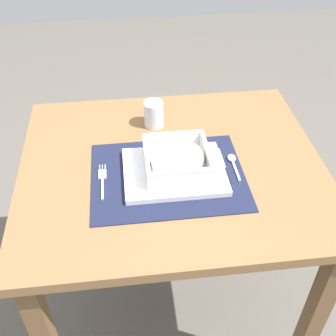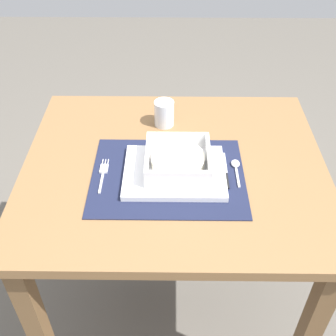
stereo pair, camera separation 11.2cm
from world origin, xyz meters
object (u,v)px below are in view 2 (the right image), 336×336
(dining_table, at_px, (174,193))
(porridge_bowl, at_px, (178,161))
(spoon, at_px, (236,166))
(fork, at_px, (103,173))
(bread_knife, at_px, (217,181))
(drinking_glass, at_px, (164,114))
(butter_knife, at_px, (225,173))

(dining_table, height_order, porridge_bowl, porridge_bowl)
(porridge_bowl, distance_m, spoon, 0.17)
(fork, xyz_separation_m, bread_knife, (0.31, -0.03, 0.00))
(fork, bearing_deg, drinking_glass, 58.05)
(butter_knife, height_order, drinking_glass, drinking_glass)
(fork, bearing_deg, porridge_bowl, 5.19)
(fork, height_order, drinking_glass, drinking_glass)
(fork, relative_size, drinking_glass, 1.67)
(porridge_bowl, xyz_separation_m, butter_knife, (0.13, -0.01, -0.03))
(dining_table, height_order, spoon, spoon)
(bread_knife, bearing_deg, drinking_glass, 113.03)
(fork, relative_size, spoon, 1.24)
(fork, distance_m, spoon, 0.37)
(porridge_bowl, distance_m, butter_knife, 0.13)
(dining_table, height_order, butter_knife, butter_knife)
(porridge_bowl, bearing_deg, spoon, 6.38)
(porridge_bowl, height_order, bread_knife, porridge_bowl)
(dining_table, xyz_separation_m, butter_knife, (0.14, -0.04, 0.12))
(porridge_bowl, relative_size, spoon, 1.58)
(bread_knife, bearing_deg, dining_table, 140.87)
(drinking_glass, bearing_deg, dining_table, -80.60)
(dining_table, bearing_deg, drinking_glass, 99.40)
(dining_table, height_order, fork, fork)
(porridge_bowl, height_order, drinking_glass, drinking_glass)
(fork, bearing_deg, butter_knife, 2.52)
(butter_knife, relative_size, bread_knife, 1.09)
(dining_table, xyz_separation_m, porridge_bowl, (0.01, -0.03, 0.16))
(dining_table, relative_size, bread_knife, 6.45)
(dining_table, bearing_deg, porridge_bowl, -75.56)
(spoon, distance_m, butter_knife, 0.04)
(drinking_glass, bearing_deg, spoon, -46.34)
(dining_table, relative_size, porridge_bowl, 4.93)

